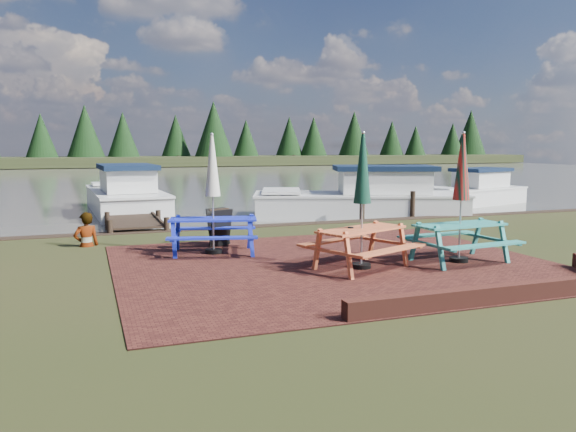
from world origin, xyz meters
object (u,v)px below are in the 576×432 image
Objects in this scene: jetty at (128,212)px; picnic_table_blue at (213,213)px; picnic_table_teal at (460,218)px; boat_near at (364,201)px; boat_jetty at (126,197)px; chalkboard at (219,227)px; boat_far at (473,193)px; picnic_table_red at (362,222)px; person at (85,213)px.

picnic_table_blue is at bearing -80.78° from jetty.
picnic_table_teal is 9.30m from boat_near.
boat_jetty is (-6.01, 13.45, -0.52)m from picnic_table_teal.
chalkboard is 15.52m from boat_far.
boat_jetty reaches higher than jetty.
picnic_table_blue is at bearing 111.32° from picnic_table_red.
boat_near is at bearing 91.47° from boat_far.
boat_near is (4.65, 8.82, -0.53)m from picnic_table_red.
picnic_table_red reaches higher than boat_near.
picnic_table_blue is at bearing -86.64° from boat_jetty.
boat_near is 1.34× the size of boat_far.
boat_far is at bearing 6.65° from chalkboard.
chalkboard is at bearing 135.35° from picnic_table_teal.
picnic_table_blue is 0.30× the size of jetty.
person is at bearing 142.71° from picnic_table_teal.
picnic_table_red is 0.36× the size of boat_jetty.
picnic_table_teal is 0.36× the size of boat_jetty.
picnic_table_red is 15.91m from boat_far.
boat_jetty is (0.09, 2.46, 0.33)m from jetty.
boat_near is (2.38, 8.97, -0.53)m from picnic_table_teal.
picnic_table_red is (-2.27, 0.15, -0.01)m from picnic_table_teal.
picnic_table_blue reaches higher than boat_near.
jetty is 2.48m from boat_jetty.
picnic_table_teal is 12.60m from jetty.
picnic_table_blue is 0.44× the size of boat_far.
picnic_table_red is at bearing 171.22° from picnic_table_teal.
picnic_table_teal is 2.28m from picnic_table_red.
picnic_table_blue is 0.33× the size of boat_near.
boat_jetty is 4.46× the size of person.
boat_near is at bearing 15.53° from chalkboard.
boat_near is (6.79, 5.32, -0.05)m from chalkboard.
person is (-7.54, 4.76, -0.12)m from picnic_table_teal.
jetty is 6.44m from person.
picnic_table_teal is 0.44× the size of boat_far.
picnic_table_teal is 5.75m from chalkboard.
person is at bearing 132.22° from boat_near.
picnic_table_red reaches higher than boat_far.
chalkboard reaches higher than jetty.
boat_far is 3.66× the size of person.
picnic_table_red is 7.01m from person.
person is (-9.92, -4.21, 0.41)m from boat_near.
person is (-2.78, 2.02, -0.12)m from picnic_table_blue.
boat_far is 17.89m from person.
boat_far is (15.14, -2.23, -0.09)m from boat_jetty.
picnic_table_blue is at bearing 104.42° from boat_far.
jetty is at bearing 95.83° from boat_near.
jetty is 1.46× the size of boat_far.
person reaches higher than chalkboard.
picnic_table_teal is 0.30× the size of jetty.
boat_jetty is 0.91× the size of boat_near.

